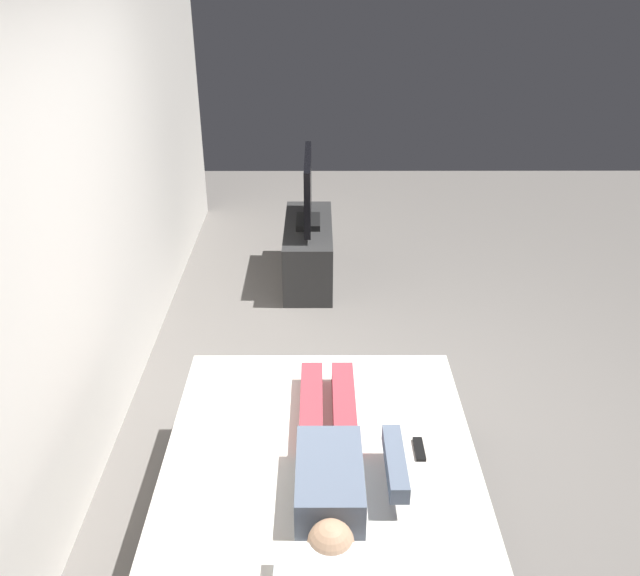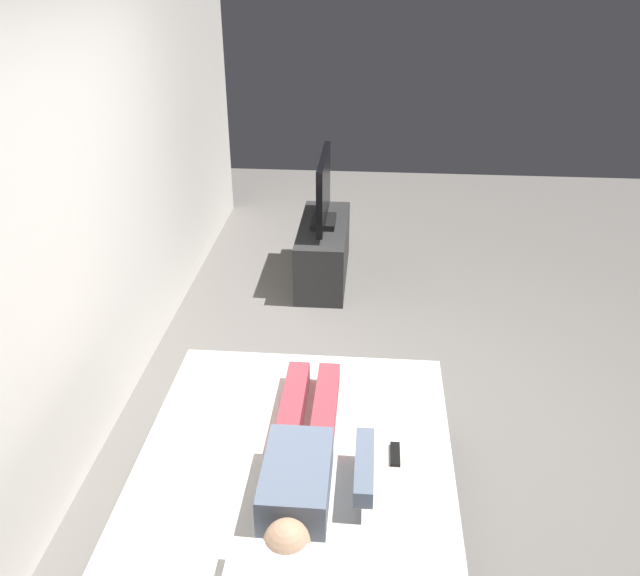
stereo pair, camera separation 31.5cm
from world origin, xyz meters
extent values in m
plane|color=slate|center=(0.00, 0.00, 0.00)|extent=(10.00, 10.00, 0.00)
cube|color=silver|center=(0.40, 1.73, 1.40)|extent=(6.40, 0.10, 2.80)
cube|color=#333338|center=(-1.02, 0.47, 0.15)|extent=(2.02, 1.51, 0.30)
cube|color=silver|center=(-1.02, 0.47, 0.42)|extent=(1.94, 1.43, 0.24)
cube|color=slate|center=(-1.12, 0.43, 0.63)|extent=(0.48, 0.28, 0.18)
sphere|color=tan|center=(-1.45, 0.43, 0.63)|extent=(0.18, 0.18, 0.18)
cube|color=#993842|center=(-0.58, 0.35, 0.60)|extent=(0.60, 0.11, 0.11)
cube|color=#993842|center=(-0.58, 0.51, 0.60)|extent=(0.60, 0.11, 0.11)
cube|color=slate|center=(-1.06, 0.15, 0.67)|extent=(0.40, 0.08, 0.08)
cube|color=black|center=(-0.84, 0.01, 0.55)|extent=(0.15, 0.04, 0.02)
cube|color=#2D2D2D|center=(2.00, 0.56, 0.25)|extent=(1.10, 0.40, 0.50)
cube|color=black|center=(2.00, 0.56, 0.53)|extent=(0.32, 0.20, 0.05)
cube|color=black|center=(2.00, 0.56, 0.82)|extent=(0.88, 0.05, 0.54)
camera|label=1|loc=(-3.21, 0.48, 2.64)|focal=37.37mm
camera|label=2|loc=(-3.20, 0.16, 2.64)|focal=37.37mm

